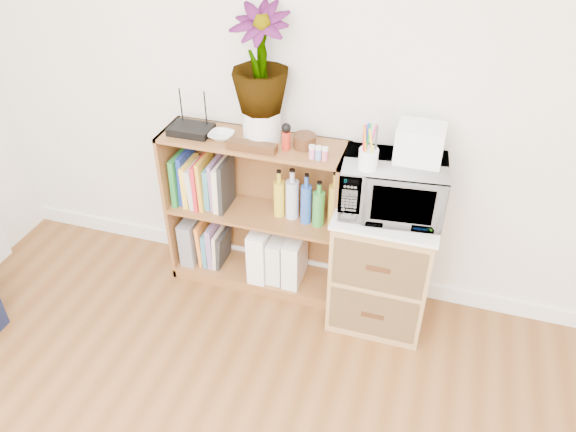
% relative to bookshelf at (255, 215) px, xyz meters
% --- Properties ---
extents(skirting_board, '(4.00, 0.02, 0.10)m').
position_rel_bookshelf_xyz_m(skirting_board, '(0.35, 0.14, -0.42)').
color(skirting_board, white).
rests_on(skirting_board, ground).
extents(bookshelf, '(1.00, 0.30, 0.95)m').
position_rel_bookshelf_xyz_m(bookshelf, '(0.00, 0.00, 0.00)').
color(bookshelf, brown).
rests_on(bookshelf, ground).
extents(wicker_unit, '(0.50, 0.45, 0.70)m').
position_rel_bookshelf_xyz_m(wicker_unit, '(0.75, -0.08, -0.12)').
color(wicker_unit, '#9E7542').
rests_on(wicker_unit, ground).
extents(microwave, '(0.53, 0.38, 0.27)m').
position_rel_bookshelf_xyz_m(microwave, '(0.75, -0.08, 0.38)').
color(microwave, silver).
rests_on(microwave, wicker_unit).
extents(pen_cup, '(0.09, 0.09, 0.10)m').
position_rel_bookshelf_xyz_m(pen_cup, '(0.63, -0.17, 0.57)').
color(pen_cup, white).
rests_on(pen_cup, microwave).
extents(small_appliance, '(0.22, 0.18, 0.17)m').
position_rel_bookshelf_xyz_m(small_appliance, '(0.84, -0.02, 0.60)').
color(small_appliance, white).
rests_on(small_appliance, microwave).
extents(router, '(0.22, 0.15, 0.04)m').
position_rel_bookshelf_xyz_m(router, '(-0.34, -0.02, 0.50)').
color(router, black).
rests_on(router, bookshelf).
extents(white_bowl, '(0.13, 0.13, 0.03)m').
position_rel_bookshelf_xyz_m(white_bowl, '(-0.16, -0.03, 0.49)').
color(white_bowl, silver).
rests_on(white_bowl, bookshelf).
extents(plant_pot, '(0.20, 0.20, 0.17)m').
position_rel_bookshelf_xyz_m(plant_pot, '(0.05, 0.02, 0.56)').
color(plant_pot, silver).
rests_on(plant_pot, bookshelf).
extents(potted_plant, '(0.29, 0.29, 0.52)m').
position_rel_bookshelf_xyz_m(potted_plant, '(0.05, 0.02, 0.90)').
color(potted_plant, '#39772F').
rests_on(potted_plant, plant_pot).
extents(trinket_box, '(0.26, 0.06, 0.04)m').
position_rel_bookshelf_xyz_m(trinket_box, '(0.03, -0.10, 0.50)').
color(trinket_box, '#3C2410').
rests_on(trinket_box, bookshelf).
extents(kokeshi_doll, '(0.04, 0.04, 0.10)m').
position_rel_bookshelf_xyz_m(kokeshi_doll, '(0.20, -0.04, 0.52)').
color(kokeshi_doll, '#AD2315').
rests_on(kokeshi_doll, bookshelf).
extents(wooden_bowl, '(0.12, 0.12, 0.07)m').
position_rel_bookshelf_xyz_m(wooden_bowl, '(0.28, 0.01, 0.51)').
color(wooden_bowl, '#3B1F10').
rests_on(wooden_bowl, bookshelf).
extents(paint_jars, '(0.10, 0.04, 0.05)m').
position_rel_bookshelf_xyz_m(paint_jars, '(0.38, -0.09, 0.50)').
color(paint_jars, pink).
rests_on(paint_jars, bookshelf).
extents(file_box, '(0.09, 0.23, 0.29)m').
position_rel_bookshelf_xyz_m(file_box, '(-0.42, 0.00, -0.26)').
color(file_box, gray).
rests_on(file_box, bookshelf).
extents(magazine_holder_left, '(0.10, 0.26, 0.33)m').
position_rel_bookshelf_xyz_m(magazine_holder_left, '(0.04, -0.01, -0.24)').
color(magazine_holder_left, white).
rests_on(magazine_holder_left, bookshelf).
extents(magazine_holder_mid, '(0.09, 0.22, 0.28)m').
position_rel_bookshelf_xyz_m(magazine_holder_mid, '(0.14, -0.01, -0.27)').
color(magazine_holder_mid, white).
rests_on(magazine_holder_mid, bookshelf).
extents(magazine_holder_right, '(0.09, 0.24, 0.30)m').
position_rel_bookshelf_xyz_m(magazine_holder_right, '(0.24, -0.01, -0.26)').
color(magazine_holder_right, white).
rests_on(magazine_holder_right, bookshelf).
extents(cookbooks, '(0.32, 0.20, 0.31)m').
position_rel_bookshelf_xyz_m(cookbooks, '(-0.31, 0.00, 0.17)').
color(cookbooks, '#1D6F2B').
rests_on(cookbooks, bookshelf).
extents(liquor_bottles, '(0.37, 0.07, 0.32)m').
position_rel_bookshelf_xyz_m(liquor_bottles, '(0.29, -0.00, 0.17)').
color(liquor_bottles, gold).
rests_on(liquor_bottles, bookshelf).
extents(lower_books, '(0.16, 0.19, 0.28)m').
position_rel_bookshelf_xyz_m(lower_books, '(-0.28, 0.00, -0.28)').
color(lower_books, orange).
rests_on(lower_books, bookshelf).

